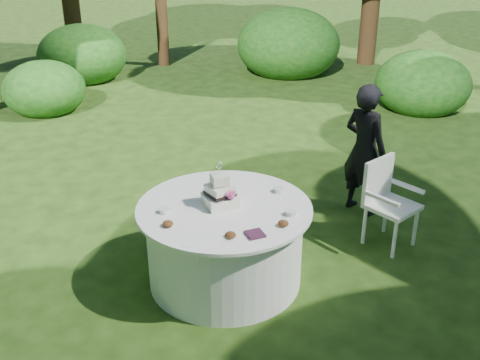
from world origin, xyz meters
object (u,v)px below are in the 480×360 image
napkins (255,234)px  chair (386,196)px  cake (220,193)px  guest (365,150)px  table (225,243)px

napkins → chair: 1.82m
napkins → cake: size_ratio=0.34×
guest → table: bearing=92.5°
chair → napkins: bearing=-161.1°
cake → napkins: bearing=-82.7°
napkins → chair: size_ratio=0.15×
guest → table: guest is taller
table → cake: (-0.02, 0.04, 0.50)m
cake → chair: (1.78, -0.01, -0.36)m
guest → cake: guest is taller
napkins → table: size_ratio=0.09×
napkins → guest: guest is taller
napkins → cake: cake is taller
table → cake: 0.50m
chair → table: bearing=-179.1°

